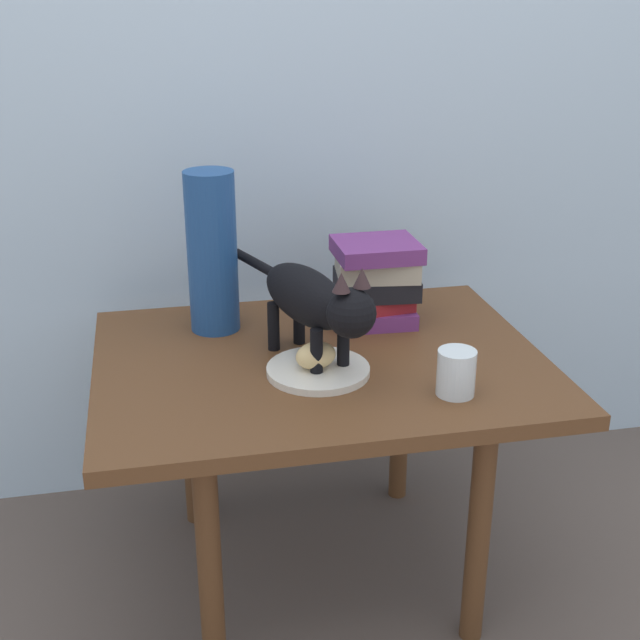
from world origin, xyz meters
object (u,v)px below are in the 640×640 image
Objects in this scene: green_vase at (212,252)px; book_stack at (375,281)px; side_table at (320,385)px; bread_roll at (316,355)px; plate at (318,370)px; candle_jar at (456,375)px; cat at (314,301)px.

book_stack is at bearing -4.89° from green_vase.
side_table is 11.00× the size of bread_roll.
plate is at bearing 18.23° from bread_roll.
bread_roll is 0.94× the size of candle_jar.
book_stack is at bearing 53.66° from plate.
bread_roll is 0.24× the size of green_vase.
cat reaches higher than book_stack.
bread_roll is 0.39× the size of book_stack.
book_stack reaches higher than bread_roll.
green_vase is at bearing 122.58° from plate.
book_stack is 0.38m from candle_jar.
green_vase is 4.00× the size of candle_jar.
bread_roll is at bearing -161.77° from plate.
green_vase is (-0.16, 0.27, 0.13)m from bread_roll.
side_table is 10.35× the size of candle_jar.
plate reaches higher than side_table.
plate is at bearing -57.42° from green_vase.
plate is 0.43× the size of cat.
candle_jar is (0.21, -0.20, 0.10)m from side_table.
book_stack is at bearing 97.99° from candle_jar.
book_stack is (0.18, 0.24, 0.05)m from bread_roll.
green_vase reaches higher than bread_roll.
side_table is at bearing 135.30° from candle_jar.
green_vase is at bearing 134.73° from candle_jar.
green_vase reaches higher than cat.
plate is (-0.02, -0.07, 0.07)m from side_table.
bread_roll is at bearing -107.79° from side_table.
bread_roll is at bearing -58.31° from green_vase.
book_stack is at bearing 46.74° from side_table.
bread_roll is 0.26m from candle_jar.
side_table is 0.10m from plate.
plate is at bearing -126.34° from book_stack.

